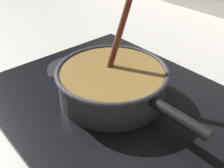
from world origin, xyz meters
TOP-DOWN VIEW (x-y plane):
  - ground at (0.00, 0.00)m, footprint 2.40×1.60m
  - hob_plate at (0.11, 0.08)m, footprint 0.56×0.48m
  - burner_ring at (0.11, 0.08)m, footprint 0.17×0.17m
  - spare_burner at (-0.06, 0.08)m, footprint 0.13×0.13m
  - cooking_pan at (0.11, 0.08)m, footprint 0.37×0.26m

SIDE VIEW (x-z plane):
  - ground at x=0.00m, z-range -0.04..0.00m
  - hob_plate at x=0.11m, z-range 0.00..0.01m
  - spare_burner at x=-0.06m, z-range 0.01..0.02m
  - burner_ring at x=0.11m, z-range 0.01..0.02m
  - cooking_pan at x=0.11m, z-range -0.11..0.22m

